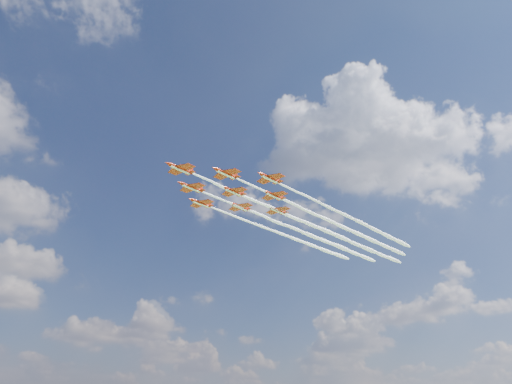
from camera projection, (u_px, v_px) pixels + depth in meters
jet_lead at (284, 213)px, 172.29m from camera, size 98.47×24.47×2.52m
jet_row2_port at (319, 216)px, 175.20m from camera, size 98.47×24.47×2.52m
jet_row2_starb at (286, 225)px, 184.22m from camera, size 98.47×24.47×2.52m
jet_row3_port at (354, 219)px, 178.12m from camera, size 98.47×24.47×2.52m
jet_row3_centre at (320, 228)px, 187.14m from camera, size 98.47×24.47×2.52m
jet_row3_starb at (289, 236)px, 196.15m from camera, size 98.47×24.47×2.52m
jet_row4_port at (352, 231)px, 190.05m from camera, size 98.47×24.47×2.52m
jet_row4_starb at (320, 239)px, 199.07m from camera, size 98.47×24.47×2.52m
jet_tail at (350, 241)px, 201.98m from camera, size 98.47×24.47×2.52m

